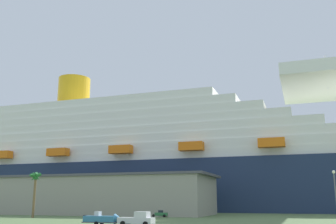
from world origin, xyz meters
name	(u,v)px	position (x,y,z in m)	size (l,w,h in m)	color
ground_plane	(193,215)	(0.00, 30.00, 0.00)	(600.00, 600.00, 0.00)	#567042
cruise_ship	(142,166)	(-28.84, 69.56, 16.89)	(262.75, 51.35, 63.44)	#1E2D4C
terminal_building	(94,195)	(-27.97, 27.10, 5.31)	(69.62, 26.38, 10.58)	gray
pickup_truck	(138,219)	(1.51, -17.11, 1.04)	(5.71, 2.55, 2.20)	silver
small_boat_on_trailer	(104,219)	(-4.26, -16.77, 0.96)	(7.66, 2.16, 2.15)	#595960
palm_tree	(35,182)	(-31.51, 4.02, 8.07)	(2.88, 3.02, 10.22)	brown
street_lamp	(335,189)	(32.10, -1.67, 5.76)	(0.56, 0.56, 8.99)	slate
parked_car_red_hatchback	(8,212)	(-48.70, 17.90, 0.83)	(4.62, 2.04, 1.58)	red
parked_car_green_wagon	(160,213)	(-4.75, 15.68, 0.83)	(4.49, 2.67, 1.58)	#2D723F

